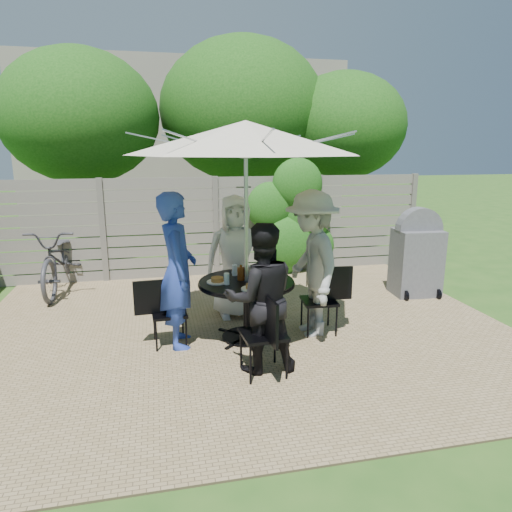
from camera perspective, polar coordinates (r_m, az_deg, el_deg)
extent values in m
plane|color=#29531A|center=(5.90, -1.07, -10.16)|extent=(60.00, 60.00, 0.00)
cube|color=#9B825A|center=(6.35, -1.96, -8.30)|extent=(7.00, 6.00, 0.02)
cube|color=slate|center=(8.49, -5.05, 3.66)|extent=(8.00, 0.10, 1.85)
ellipsoid|color=#1B5212|center=(8.64, 4.35, 3.67)|extent=(1.20, 0.70, 1.80)
cube|color=gray|center=(17.34, -9.08, 13.77)|extent=(10.00, 6.00, 5.00)
ellipsoid|color=#164610|center=(10.43, -21.13, 15.94)|extent=(3.20, 3.20, 2.72)
ellipsoid|color=#164610|center=(11.03, -1.63, 17.72)|extent=(3.80, 3.80, 3.23)
ellipsoid|color=#164610|center=(10.97, 10.91, 15.68)|extent=(2.80, 2.80, 2.38)
cylinder|color=black|center=(5.61, -1.20, -3.25)|extent=(1.18, 1.18, 0.03)
cylinder|color=black|center=(5.73, -1.18, -6.85)|extent=(0.08, 0.08, 0.75)
cylinder|color=black|center=(5.86, -1.16, -10.11)|extent=(0.63, 0.63, 0.04)
cylinder|color=silver|center=(5.49, -1.22, 1.86)|extent=(0.05, 0.05, 2.52)
cone|color=beige|center=(5.37, -1.29, 14.58)|extent=(2.77, 2.77, 0.38)
cube|color=black|center=(6.59, -2.70, -3.28)|extent=(0.47, 0.47, 0.04)
cube|color=black|center=(6.74, -3.00, -0.69)|extent=(0.04, 0.46, 0.47)
imported|color=silver|center=(6.37, -2.57, -0.12)|extent=(0.86, 0.56, 1.74)
cube|color=black|center=(5.63, -10.80, -7.04)|extent=(0.43, 0.43, 0.03)
cube|color=black|center=(5.55, -12.99, -5.05)|extent=(0.41, 0.05, 0.42)
imported|color=#2740A9|center=(5.48, -9.78, -1.85)|extent=(0.46, 0.69, 1.88)
cube|color=black|center=(4.84, 0.92, -9.77)|extent=(0.48, 0.48, 0.04)
cube|color=black|center=(4.54, 1.77, -8.00)|extent=(0.06, 0.45, 0.46)
imported|color=black|center=(4.82, 0.62, -5.36)|extent=(0.79, 0.62, 1.62)
cube|color=black|center=(5.95, 7.90, -5.60)|extent=(0.46, 0.46, 0.03)
cube|color=black|center=(5.93, 9.96, -3.36)|extent=(0.43, 0.07, 0.44)
imported|color=#A4A4A0|center=(5.77, 6.93, -1.03)|extent=(0.70, 1.21, 1.86)
cylinder|color=white|center=(5.95, -1.84, -2.06)|extent=(0.26, 0.26, 0.01)
cylinder|color=#B57435|center=(5.94, -1.84, -1.77)|extent=(0.15, 0.15, 0.05)
cylinder|color=white|center=(5.55, -4.86, -3.24)|extent=(0.26, 0.26, 0.01)
cylinder|color=#B57435|center=(5.54, -4.86, -2.92)|extent=(0.15, 0.15, 0.05)
cylinder|color=white|center=(5.27, -0.48, -4.12)|extent=(0.26, 0.26, 0.01)
cylinder|color=#B57435|center=(5.26, -0.48, -3.79)|extent=(0.15, 0.15, 0.05)
cylinder|color=white|center=(5.68, 2.38, -2.82)|extent=(0.26, 0.26, 0.01)
cylinder|color=#B57435|center=(5.67, 2.38, -2.51)|extent=(0.15, 0.15, 0.05)
cylinder|color=white|center=(5.36, 1.29, -3.81)|extent=(0.24, 0.24, 0.01)
cylinder|color=#B57435|center=(5.35, 1.29, -3.49)|extent=(0.14, 0.14, 0.05)
cylinder|color=silver|center=(5.82, -2.69, -1.78)|extent=(0.07, 0.07, 0.14)
cylinder|color=silver|center=(5.45, -3.69, -2.86)|extent=(0.07, 0.07, 0.14)
cylinder|color=silver|center=(5.36, 0.41, -3.09)|extent=(0.07, 0.07, 0.14)
cylinder|color=silver|center=(5.74, 1.16, -1.99)|extent=(0.07, 0.07, 0.14)
cylinder|color=#59280C|center=(5.62, -1.90, -2.21)|extent=(0.09, 0.09, 0.16)
cylinder|color=#C6B293|center=(5.82, -0.63, -1.87)|extent=(0.08, 0.08, 0.12)
imported|color=#333338|center=(8.27, -23.22, -0.32)|extent=(0.84, 2.13, 1.10)
cube|color=#5D5D62|center=(7.80, 19.37, -0.82)|extent=(0.74, 0.59, 1.08)
cylinder|color=#5D5D62|center=(7.69, 19.68, 3.09)|extent=(0.73, 0.27, 0.72)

